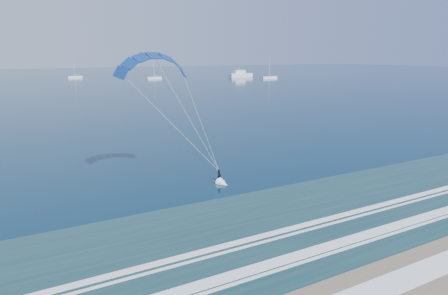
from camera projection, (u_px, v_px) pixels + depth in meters
The scene contains 6 objects.
ground at pixel (366, 289), 25.45m from camera, with size 900.00×900.00×0.00m, color #06293C.
kitesurfer_rig at pixel (187, 115), 41.74m from camera, with size 14.22×4.40×15.93m.
motor_yacht at pixel (240, 74), 260.53m from camera, with size 15.97×4.26×6.47m.
sailboat_2 at pixel (75, 77), 249.68m from camera, with size 8.42×2.40×11.49m.
sailboat_3 at pixel (154, 78), 241.36m from camera, with size 8.93×2.40×12.15m.
sailboat_4 at pixel (269, 77), 245.08m from camera, with size 10.40×2.40×13.86m.
Camera 1 is at (-19.01, -15.41, 14.63)m, focal length 32.00 mm.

